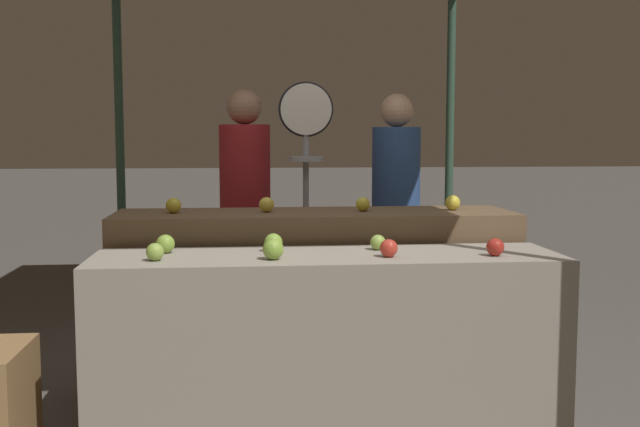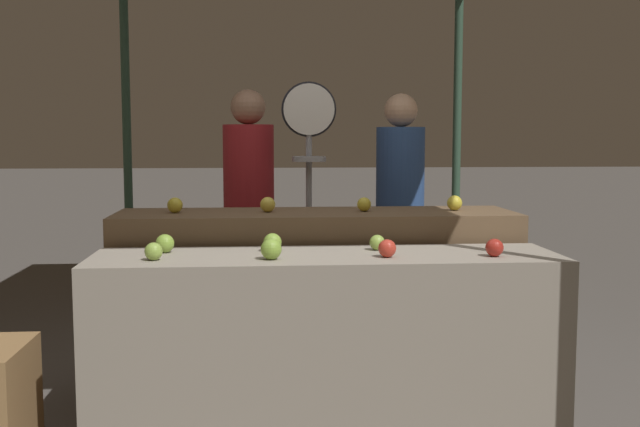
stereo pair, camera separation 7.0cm
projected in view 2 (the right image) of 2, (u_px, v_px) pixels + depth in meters
display_counter_front at (326, 349)px, 3.31m from camera, size 2.05×0.55×0.85m
display_counter_back at (316, 305)px, 3.90m from camera, size 2.05×0.55×0.98m
apple_front_0 at (154, 251)px, 3.11m from camera, size 0.08×0.08×0.08m
apple_front_1 at (271, 249)px, 3.13m from camera, size 0.09×0.09×0.09m
apple_front_2 at (387, 248)px, 3.19m from camera, size 0.08×0.08×0.08m
apple_front_3 at (494, 248)px, 3.21m from camera, size 0.08×0.08×0.08m
apple_front_4 at (165, 243)px, 3.32m from camera, size 0.08×0.08×0.08m
apple_front_5 at (272, 242)px, 3.35m from camera, size 0.08×0.08×0.08m
apple_front_6 at (377, 242)px, 3.39m from camera, size 0.07×0.07×0.07m
apple_back_0 at (175, 205)px, 3.79m from camera, size 0.08×0.08×0.08m
apple_back_1 at (268, 205)px, 3.83m from camera, size 0.08×0.08×0.08m
apple_back_2 at (364, 204)px, 3.87m from camera, size 0.07×0.07×0.07m
apple_back_3 at (455, 203)px, 3.91m from camera, size 0.08×0.08×0.08m
produce_scale at (310, 157)px, 4.40m from camera, size 0.32×0.20×1.68m
person_vendor_at_scale at (249, 200)px, 4.69m from camera, size 0.40×0.40×1.65m
person_customer_left at (400, 199)px, 4.87m from camera, size 0.33×0.33×1.64m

